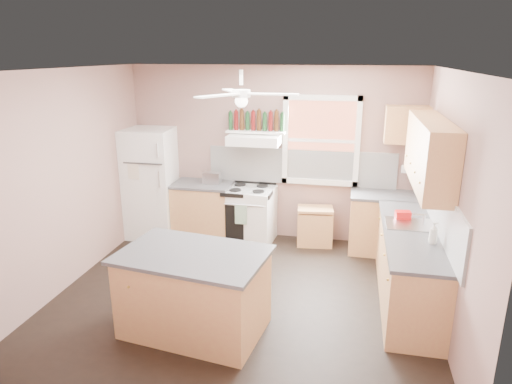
% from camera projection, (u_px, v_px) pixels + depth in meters
% --- Properties ---
extents(floor, '(4.50, 4.50, 0.00)m').
position_uv_depth(floor, '(243.00, 295.00, 5.65)').
color(floor, black).
rests_on(floor, ground).
extents(ceiling, '(4.50, 4.50, 0.00)m').
position_uv_depth(ceiling, '(241.00, 70.00, 4.86)').
color(ceiling, white).
rests_on(ceiling, ground).
extents(wall_back, '(4.50, 0.05, 2.70)m').
position_uv_depth(wall_back, '(272.00, 154.00, 7.15)').
color(wall_back, '#88665D').
rests_on(wall_back, ground).
extents(wall_right, '(0.05, 4.00, 2.70)m').
position_uv_depth(wall_right, '(452.00, 204.00, 4.80)').
color(wall_right, '#88665D').
rests_on(wall_right, ground).
extents(wall_left, '(0.05, 4.00, 2.70)m').
position_uv_depth(wall_left, '(66.00, 180.00, 5.70)').
color(wall_left, '#88665D').
rests_on(wall_left, ground).
extents(backsplash_back, '(2.90, 0.03, 0.55)m').
position_uv_depth(backsplash_back, '(300.00, 167.00, 7.07)').
color(backsplash_back, white).
rests_on(backsplash_back, wall_back).
extents(backsplash_right, '(0.03, 2.60, 0.55)m').
position_uv_depth(backsplash_right, '(441.00, 210.00, 5.14)').
color(backsplash_right, white).
rests_on(backsplash_right, wall_right).
extents(window_view, '(1.00, 0.02, 1.20)m').
position_uv_depth(window_view, '(321.00, 141.00, 6.88)').
color(window_view, brown).
rests_on(window_view, wall_back).
extents(window_frame, '(1.16, 0.07, 1.36)m').
position_uv_depth(window_frame, '(321.00, 141.00, 6.86)').
color(window_frame, white).
rests_on(window_frame, wall_back).
extents(refrigerator, '(0.79, 0.77, 1.74)m').
position_uv_depth(refrigerator, '(151.00, 183.00, 7.31)').
color(refrigerator, white).
rests_on(refrigerator, floor).
extents(base_cabinet_left, '(0.90, 0.60, 0.86)m').
position_uv_depth(base_cabinet_left, '(203.00, 211.00, 7.32)').
color(base_cabinet_left, '#BB7B4E').
rests_on(base_cabinet_left, floor).
extents(counter_left, '(0.92, 0.62, 0.04)m').
position_uv_depth(counter_left, '(202.00, 184.00, 7.19)').
color(counter_left, '#404042').
rests_on(counter_left, base_cabinet_left).
extents(toaster, '(0.29, 0.17, 0.18)m').
position_uv_depth(toaster, '(212.00, 178.00, 7.15)').
color(toaster, silver).
rests_on(toaster, counter_left).
extents(stove, '(0.81, 0.70, 0.86)m').
position_uv_depth(stove, '(249.00, 215.00, 7.17)').
color(stove, white).
rests_on(stove, floor).
extents(range_hood, '(0.78, 0.50, 0.14)m').
position_uv_depth(range_hood, '(254.00, 140.00, 6.86)').
color(range_hood, white).
rests_on(range_hood, wall_back).
extents(bottle_shelf, '(0.90, 0.26, 0.03)m').
position_uv_depth(bottle_shelf, '(256.00, 132.00, 6.94)').
color(bottle_shelf, white).
rests_on(bottle_shelf, range_hood).
extents(cart, '(0.57, 0.42, 0.53)m').
position_uv_depth(cart, '(315.00, 228.00, 7.06)').
color(cart, '#BB7B4E').
rests_on(cart, floor).
extents(base_cabinet_corner, '(1.00, 0.60, 0.86)m').
position_uv_depth(base_cabinet_corner, '(384.00, 224.00, 6.77)').
color(base_cabinet_corner, '#BB7B4E').
rests_on(base_cabinet_corner, floor).
extents(base_cabinet_right, '(0.60, 2.20, 0.86)m').
position_uv_depth(base_cabinet_right, '(408.00, 267.00, 5.42)').
color(base_cabinet_right, '#BB7B4E').
rests_on(base_cabinet_right, floor).
extents(counter_corner, '(1.02, 0.62, 0.04)m').
position_uv_depth(counter_corner, '(387.00, 196.00, 6.63)').
color(counter_corner, '#404042').
rests_on(counter_corner, base_cabinet_corner).
extents(counter_right, '(0.62, 2.22, 0.04)m').
position_uv_depth(counter_right, '(411.00, 232.00, 5.29)').
color(counter_right, '#404042').
rests_on(counter_right, base_cabinet_right).
extents(sink, '(0.55, 0.45, 0.03)m').
position_uv_depth(sink, '(409.00, 225.00, 5.47)').
color(sink, silver).
rests_on(sink, counter_right).
extents(faucet, '(0.03, 0.03, 0.14)m').
position_uv_depth(faucet, '(424.00, 220.00, 5.42)').
color(faucet, silver).
rests_on(faucet, sink).
extents(upper_cabinet_right, '(0.33, 1.80, 0.76)m').
position_uv_depth(upper_cabinet_right, '(430.00, 153.00, 5.18)').
color(upper_cabinet_right, '#BB7B4E').
rests_on(upper_cabinet_right, wall_right).
extents(upper_cabinet_corner, '(0.60, 0.33, 0.52)m').
position_uv_depth(upper_cabinet_corner, '(407.00, 125.00, 6.42)').
color(upper_cabinet_corner, '#BB7B4E').
rests_on(upper_cabinet_corner, wall_back).
extents(paper_towel, '(0.26, 0.12, 0.12)m').
position_uv_depth(paper_towel, '(411.00, 169.00, 6.61)').
color(paper_towel, white).
rests_on(paper_towel, wall_back).
extents(island, '(1.53, 1.09, 0.86)m').
position_uv_depth(island, '(194.00, 294.00, 4.83)').
color(island, '#BB7B4E').
rests_on(island, floor).
extents(island_top, '(1.63, 1.18, 0.04)m').
position_uv_depth(island_top, '(192.00, 255.00, 4.69)').
color(island_top, '#404042').
rests_on(island_top, island).
extents(ceiling_fan_hub, '(0.20, 0.20, 0.08)m').
position_uv_depth(ceiling_fan_hub, '(241.00, 93.00, 4.93)').
color(ceiling_fan_hub, white).
rests_on(ceiling_fan_hub, ceiling).
extents(soap_bottle, '(0.10, 0.10, 0.24)m').
position_uv_depth(soap_bottle, '(433.00, 233.00, 4.89)').
color(soap_bottle, silver).
rests_on(soap_bottle, counter_right).
extents(red_caddy, '(0.20, 0.14, 0.10)m').
position_uv_depth(red_caddy, '(403.00, 215.00, 5.63)').
color(red_caddy, red).
rests_on(red_caddy, counter_right).
extents(wine_bottles, '(0.86, 0.06, 0.31)m').
position_uv_depth(wine_bottles, '(256.00, 121.00, 6.89)').
color(wine_bottles, '#143819').
rests_on(wine_bottles, bottle_shelf).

